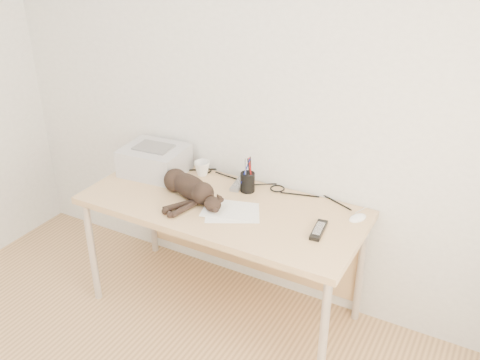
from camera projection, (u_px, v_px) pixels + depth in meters
The scene contains 11 objects.
wall_back at pixel (252, 91), 3.03m from camera, with size 3.50×3.50×0.00m, color white.
desk at pixel (229, 217), 3.13m from camera, with size 1.60×0.70×0.74m.
printer at pixel (155, 160), 3.32m from camera, with size 0.40×0.35×0.18m.
papers at pixel (231, 211), 2.92m from camera, with size 0.38×0.32×0.01m.
cat at pixel (187, 187), 3.05m from camera, with size 0.59×0.41×0.14m.
mug at pixel (202, 168), 3.31m from camera, with size 0.10×0.10×0.09m, color white.
pen_cup at pixel (248, 182), 3.11m from camera, with size 0.08×0.08×0.22m.
remote_grey at pixel (239, 184), 3.20m from camera, with size 0.05×0.19×0.02m, color slate.
remote_black at pixel (319, 230), 2.74m from camera, with size 0.05×0.19×0.02m, color black.
mouse at pixel (358, 216), 2.85m from camera, with size 0.07×0.11×0.04m, color white.
cable_tangle at pixel (248, 181), 3.24m from camera, with size 1.36×0.09×0.01m, color black, non-canonical shape.
Camera 1 is at (1.34, -0.85, 2.23)m, focal length 40.00 mm.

